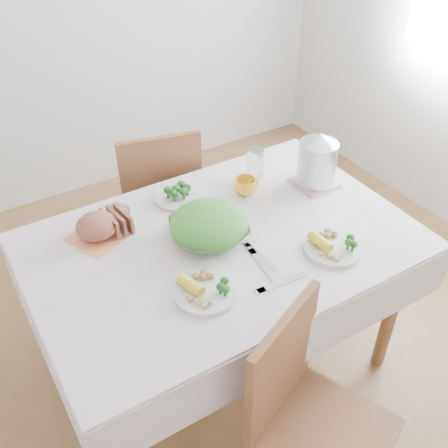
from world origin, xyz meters
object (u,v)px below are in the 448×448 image
yellow_mug (245,186)px  chair_far (158,197)px  dinner_plate_left (206,291)px  dinner_plate_right (332,247)px  salad_bowl (209,231)px  dining_table (223,307)px  electric_kettle (317,161)px  chair_near (325,432)px

yellow_mug → chair_far: bearing=107.4°
chair_far → dinner_plate_left: (-0.28, -1.01, 0.31)m
chair_far → yellow_mug: bearing=121.3°
dinner_plate_right → salad_bowl: bearing=139.9°
dining_table → dinner_plate_left: size_ratio=6.07×
dinner_plate_left → dinner_plate_right: (0.53, -0.05, 0.00)m
salad_bowl → electric_kettle: 0.61m
salad_bowl → dinner_plate_left: (-0.16, -0.26, -0.02)m
dining_table → chair_far: 0.80m
dinner_plate_left → electric_kettle: electric_kettle is taller
dining_table → electric_kettle: 0.77m
chair_near → chair_far: chair_far is taller
chair_far → yellow_mug: chair_far is taller
dinner_plate_left → dinner_plate_right: 0.54m
dining_table → dinner_plate_left: 0.50m
yellow_mug → salad_bowl: bearing=-148.0°
dinner_plate_right → dinner_plate_left: bearing=174.5°
dinner_plate_left → yellow_mug: 0.63m
dining_table → yellow_mug: (0.25, 0.22, 0.43)m
dining_table → salad_bowl: size_ratio=4.80×
dining_table → dinner_plate_right: 0.58m
electric_kettle → salad_bowl: bearing=-170.0°
chair_near → dinner_plate_right: 0.67m
dinner_plate_right → yellow_mug: yellow_mug is taller
dining_table → chair_near: bearing=-93.5°
dinner_plate_left → electric_kettle: size_ratio=0.96×
dinner_plate_left → yellow_mug: (0.46, 0.44, 0.03)m
dining_table → chair_near: size_ratio=1.54×
chair_near → dinner_plate_right: size_ratio=3.93×
yellow_mug → chair_near: bearing=-107.4°
salad_bowl → dinner_plate_right: 0.48m
dinner_plate_right → chair_near: bearing=-129.4°
chair_near → chair_far: (0.12, 1.52, 0.00)m
yellow_mug → electric_kettle: electric_kettle is taller
chair_far → salad_bowl: 0.83m
dinner_plate_right → electric_kettle: 0.47m
electric_kettle → dinner_plate_left: bearing=-153.6°
dining_table → electric_kettle: size_ratio=5.80×
dining_table → chair_far: (0.07, 0.79, 0.09)m
salad_bowl → dining_table: bearing=-46.5°
chair_near → dinner_plate_left: (-0.16, 0.51, 0.31)m
chair_far → electric_kettle: electric_kettle is taller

